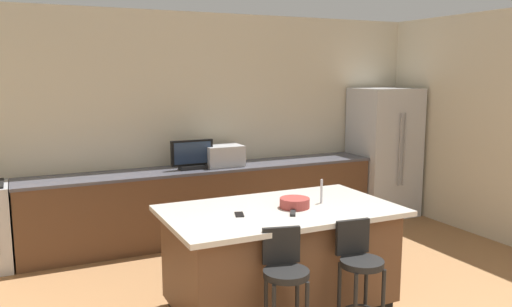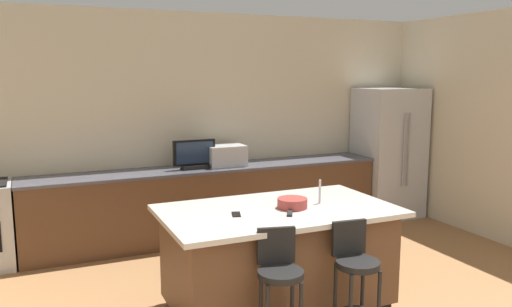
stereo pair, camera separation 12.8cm
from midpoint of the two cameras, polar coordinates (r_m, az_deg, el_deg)
wall_back at (r=6.81m, az=-5.30°, el=3.27°), size 6.85×0.12×2.85m
counter_back at (r=6.61m, az=-4.45°, el=-5.39°), size 4.54×0.62×0.92m
kitchen_island at (r=4.67m, az=3.21°, el=-11.43°), size 2.03×1.18×0.92m
refrigerator at (r=7.78m, az=14.88°, el=0.09°), size 0.87×0.76×1.87m
microwave at (r=6.56m, az=-2.85°, el=-0.22°), size 0.48×0.36×0.26m
tv_monitor at (r=6.36m, az=-6.27°, el=-0.23°), size 0.53×0.16×0.36m
sink_faucet_back at (r=6.59m, az=-4.52°, el=-0.29°), size 0.02×0.02×0.24m
sink_faucet_island at (r=4.71m, az=7.85°, el=-4.19°), size 0.02×0.02×0.22m
bar_stool_left at (r=3.91m, az=3.59°, el=-14.05°), size 0.35×0.37×0.96m
bar_stool_right at (r=4.20m, az=11.82°, el=-12.70°), size 0.34×0.35×0.95m
fruit_bowl at (r=4.54m, az=4.85°, el=-5.49°), size 0.26×0.26×0.09m
cell_phone at (r=4.32m, az=-1.35°, el=-6.75°), size 0.11×0.16×0.01m
tv_remote at (r=4.35m, az=4.62°, el=-6.59°), size 0.12×0.17×0.02m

